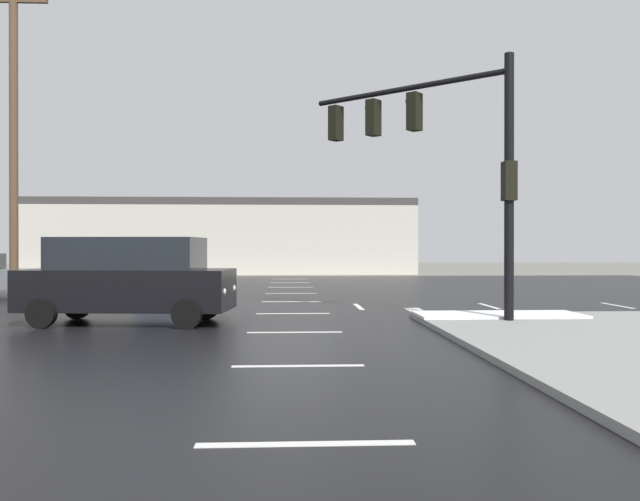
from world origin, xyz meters
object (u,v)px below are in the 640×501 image
at_px(traffic_signal_mast, 438,144).
at_px(suv_black, 128,278).
at_px(suv_blue, 164,264).
at_px(utility_pole_far, 14,133).

bearing_deg(traffic_signal_mast, suv_black, 45.05).
relative_size(traffic_signal_mast, suv_black, 1.24).
distance_m(traffic_signal_mast, suv_blue, 16.70).
bearing_deg(suv_blue, utility_pole_far, -29.95).
relative_size(traffic_signal_mast, suv_blue, 1.24).
height_order(traffic_signal_mast, suv_blue, traffic_signal_mast).
height_order(suv_black, utility_pole_far, utility_pole_far).
xyz_separation_m(suv_black, utility_pole_far, (-5.24, 6.48, 4.49)).
relative_size(traffic_signal_mast, utility_pole_far, 0.57).
xyz_separation_m(traffic_signal_mast, utility_pole_far, (-12.70, 6.06, 1.20)).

